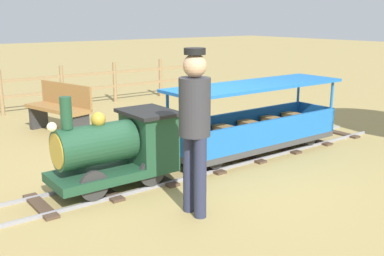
# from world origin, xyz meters

# --- Properties ---
(ground_plane) EXTENTS (60.00, 60.00, 0.00)m
(ground_plane) POSITION_xyz_m (0.00, 0.00, 0.00)
(ground_plane) COLOR #A38C51
(track) EXTENTS (0.73, 6.40, 0.04)m
(track) POSITION_xyz_m (0.00, -0.21, 0.02)
(track) COLOR gray
(track) RESTS_ON ground_plane
(locomotive) EXTENTS (0.69, 1.45, 1.07)m
(locomotive) POSITION_xyz_m (0.00, 1.00, 0.48)
(locomotive) COLOR #1E472D
(locomotive) RESTS_ON ground_plane
(passenger_car) EXTENTS (0.79, 2.70, 0.97)m
(passenger_car) POSITION_xyz_m (0.00, -1.11, 0.42)
(passenger_car) COLOR #3F3F3F
(passenger_car) RESTS_ON ground_plane
(conductor_person) EXTENTS (0.30, 0.30, 1.62)m
(conductor_person) POSITION_xyz_m (-1.06, 0.76, 0.96)
(conductor_person) COLOR #282D47
(conductor_person) RESTS_ON ground_plane
(park_bench) EXTENTS (1.36, 0.72, 0.82)m
(park_bench) POSITION_xyz_m (2.84, 0.60, 0.42)
(park_bench) COLOR olive
(park_bench) RESTS_ON ground_plane
(fence_section) EXTENTS (0.08, 7.48, 0.90)m
(fence_section) POSITION_xyz_m (4.84, -0.21, 0.48)
(fence_section) COLOR #93754C
(fence_section) RESTS_ON ground_plane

